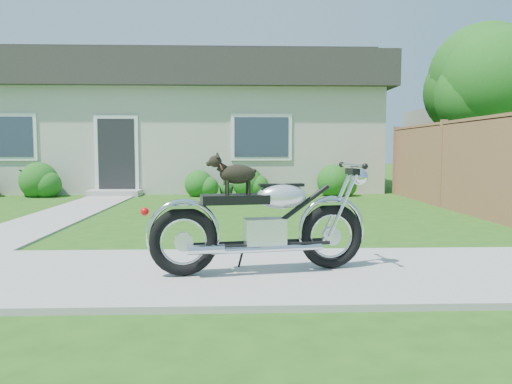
{
  "coord_description": "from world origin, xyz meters",
  "views": [
    {
      "loc": [
        1.86,
        -4.94,
        1.26
      ],
      "look_at": [
        2.07,
        1.0,
        0.75
      ],
      "focal_mm": 35.0,
      "sensor_mm": 36.0,
      "label": 1
    }
  ],
  "objects_px": {
    "house": "(183,123)",
    "tree_far": "(490,83)",
    "motorcycle_with_dog": "(264,221)",
    "potted_plant_right": "(226,182)",
    "potted_plant_left": "(31,183)",
    "fence": "(443,164)",
    "tree_near": "(504,88)"
  },
  "relations": [
    {
      "from": "house",
      "to": "tree_far",
      "type": "relative_size",
      "value": 2.53
    },
    {
      "from": "house",
      "to": "motorcycle_with_dog",
      "type": "bearing_deg",
      "value": -80.04
    },
    {
      "from": "potted_plant_right",
      "to": "potted_plant_left",
      "type": "bearing_deg",
      "value": 180.0
    },
    {
      "from": "fence",
      "to": "motorcycle_with_dog",
      "type": "xyz_separation_m",
      "value": [
        -4.19,
        -5.8,
        -0.39
      ]
    },
    {
      "from": "tree_near",
      "to": "motorcycle_with_dog",
      "type": "xyz_separation_m",
      "value": [
        -6.79,
        -8.26,
        -2.34
      ]
    },
    {
      "from": "tree_near",
      "to": "potted_plant_left",
      "type": "xyz_separation_m",
      "value": [
        -12.59,
        0.34,
        -2.53
      ]
    },
    {
      "from": "fence",
      "to": "potted_plant_right",
      "type": "bearing_deg",
      "value": 149.57
    },
    {
      "from": "tree_far",
      "to": "fence",
      "type": "bearing_deg",
      "value": -126.94
    },
    {
      "from": "tree_near",
      "to": "potted_plant_left",
      "type": "distance_m",
      "value": 12.85
    },
    {
      "from": "potted_plant_left",
      "to": "potted_plant_right",
      "type": "height_order",
      "value": "potted_plant_right"
    },
    {
      "from": "fence",
      "to": "tree_far",
      "type": "height_order",
      "value": "tree_far"
    },
    {
      "from": "fence",
      "to": "tree_far",
      "type": "bearing_deg",
      "value": 53.06
    },
    {
      "from": "fence",
      "to": "tree_far",
      "type": "relative_size",
      "value": 1.33
    },
    {
      "from": "house",
      "to": "potted_plant_left",
      "type": "xyz_separation_m",
      "value": [
        -3.68,
        -3.44,
        -1.79
      ]
    },
    {
      "from": "motorcycle_with_dog",
      "to": "house",
      "type": "bearing_deg",
      "value": 89.9
    },
    {
      "from": "motorcycle_with_dog",
      "to": "tree_near",
      "type": "bearing_deg",
      "value": 40.52
    },
    {
      "from": "house",
      "to": "potted_plant_left",
      "type": "distance_m",
      "value": 5.35
    },
    {
      "from": "motorcycle_with_dog",
      "to": "potted_plant_right",
      "type": "bearing_deg",
      "value": 83.8
    },
    {
      "from": "house",
      "to": "tree_far",
      "type": "bearing_deg",
      "value": -13.82
    },
    {
      "from": "potted_plant_left",
      "to": "motorcycle_with_dog",
      "type": "bearing_deg",
      "value": -56.01
    },
    {
      "from": "potted_plant_left",
      "to": "motorcycle_with_dog",
      "type": "xyz_separation_m",
      "value": [
        5.8,
        -8.6,
        0.18
      ]
    },
    {
      "from": "house",
      "to": "motorcycle_with_dog",
      "type": "distance_m",
      "value": 12.34
    },
    {
      "from": "tree_far",
      "to": "potted_plant_left",
      "type": "xyz_separation_m",
      "value": [
        -12.96,
        -1.16,
        -2.83
      ]
    },
    {
      "from": "tree_near",
      "to": "potted_plant_right",
      "type": "xyz_separation_m",
      "value": [
        -7.37,
        0.34,
        -2.52
      ]
    },
    {
      "from": "tree_near",
      "to": "motorcycle_with_dog",
      "type": "distance_m",
      "value": 10.95
    },
    {
      "from": "potted_plant_left",
      "to": "motorcycle_with_dog",
      "type": "height_order",
      "value": "motorcycle_with_dog"
    },
    {
      "from": "fence",
      "to": "potted_plant_right",
      "type": "relative_size",
      "value": 8.78
    },
    {
      "from": "potted_plant_right",
      "to": "tree_far",
      "type": "bearing_deg",
      "value": 8.53
    },
    {
      "from": "tree_near",
      "to": "potted_plant_right",
      "type": "distance_m",
      "value": 7.8
    },
    {
      "from": "tree_near",
      "to": "potted_plant_right",
      "type": "bearing_deg",
      "value": 177.37
    },
    {
      "from": "tree_near",
      "to": "tree_far",
      "type": "bearing_deg",
      "value": 76.05
    },
    {
      "from": "potted_plant_left",
      "to": "potted_plant_right",
      "type": "distance_m",
      "value": 5.22
    }
  ]
}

